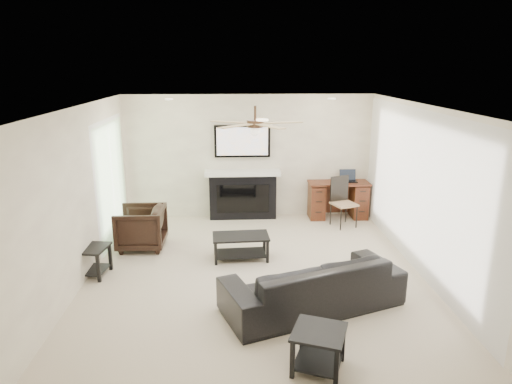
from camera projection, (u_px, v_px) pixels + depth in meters
room_shell at (268, 163)px, 6.59m from camera, size 5.50×5.54×2.52m
sofa at (313, 283)px, 5.87m from camera, size 2.49×1.66×0.68m
armchair at (141, 228)px, 7.80m from camera, size 0.81×0.78×0.73m
coffee_table at (241, 247)px, 7.40m from camera, size 0.93×0.55×0.40m
end_table_near at (318, 350)px, 4.69m from camera, size 0.67×0.67×0.45m
end_table_left at (91, 261)px, 6.81m from camera, size 0.57×0.57×0.45m
fireplace_unit at (243, 173)px, 9.17m from camera, size 1.52×0.34×1.91m
desk at (338, 200)px, 9.38m from camera, size 1.22×0.56×0.76m
desk_chair at (344, 202)px, 8.82m from camera, size 0.55×0.56×0.97m
laptop at (349, 176)px, 9.23m from camera, size 0.33×0.24×0.23m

